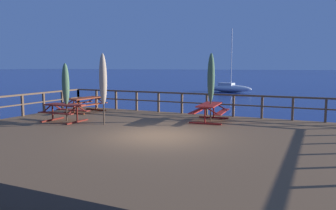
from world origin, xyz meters
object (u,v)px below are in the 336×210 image
patio_umbrella_tall_mid_left (211,78)px  patio_umbrella_tall_mid_right (66,84)px  patio_umbrella_tall_front (103,79)px  picnic_table_back_left (64,109)px  picnic_table_back_right (85,101)px  sailboat_distant (228,88)px  picnic_table_mid_left (210,108)px

patio_umbrella_tall_mid_left → patio_umbrella_tall_mid_right: bearing=-154.6°
patio_umbrella_tall_front → patio_umbrella_tall_mid_right: bearing=179.5°
picnic_table_back_left → patio_umbrella_tall_mid_left: patio_umbrella_tall_mid_left is taller
picnic_table_back_left → patio_umbrella_tall_mid_right: patio_umbrella_tall_mid_right is taller
picnic_table_back_right → patio_umbrella_tall_front: 4.47m
patio_umbrella_tall_mid_right → patio_umbrella_tall_mid_left: bearing=25.4°
picnic_table_back_left → sailboat_distant: sailboat_distant is taller
picnic_table_back_right → patio_umbrella_tall_front: size_ratio=0.71×
picnic_table_mid_left → patio_umbrella_tall_front: size_ratio=0.75×
patio_umbrella_tall_mid_right → patio_umbrella_tall_front: size_ratio=0.87×
picnic_table_back_right → patio_umbrella_tall_mid_right: (1.20, -2.80, 1.08)m
patio_umbrella_tall_front → picnic_table_mid_left: bearing=35.7°
picnic_table_back_right → patio_umbrella_tall_mid_left: size_ratio=0.70×
picnic_table_mid_left → picnic_table_back_left: 6.45m
patio_umbrella_tall_mid_right → picnic_table_back_left: bearing=-122.2°
picnic_table_back_left → patio_umbrella_tall_mid_right: 1.09m
picnic_table_mid_left → sailboat_distant: 26.99m
patio_umbrella_tall_front → sailboat_distant: 29.19m
picnic_table_back_right → patio_umbrella_tall_mid_left: (7.00, -0.04, 1.36)m
patio_umbrella_tall_mid_left → patio_umbrella_tall_mid_right: 6.43m
picnic_table_back_right → sailboat_distant: bearing=87.6°
picnic_table_back_left → picnic_table_back_right: same height
picnic_table_back_right → patio_umbrella_tall_mid_left: bearing=-0.3°
picnic_table_back_left → sailboat_distant: (-0.06, 29.09, -0.77)m
patio_umbrella_tall_mid_left → picnic_table_back_left: bearing=-154.1°
picnic_table_back_left → patio_umbrella_tall_front: patio_umbrella_tall_front is taller
picnic_table_mid_left → sailboat_distant: sailboat_distant is taller
picnic_table_back_left → patio_umbrella_tall_front: bearing=1.7°
patio_umbrella_tall_front → patio_umbrella_tall_mid_left: bearing=36.2°
patio_umbrella_tall_front → sailboat_distant: size_ratio=0.39×
patio_umbrella_tall_mid_right → sailboat_distant: bearing=90.2°
patio_umbrella_tall_mid_right → sailboat_distant: sailboat_distant is taller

